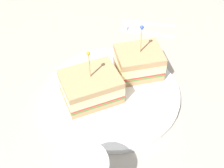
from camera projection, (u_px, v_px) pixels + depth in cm
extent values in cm
cube|color=#9E9384|center=(112.00, 99.00, 58.58)|extent=(117.36, 117.36, 2.00)
cylinder|color=white|center=(112.00, 93.00, 57.43)|extent=(25.85, 25.85, 1.19)
cube|color=tan|center=(91.00, 94.00, 55.69)|extent=(8.97, 10.89, 1.21)
cube|color=#478438|center=(91.00, 91.00, 55.11)|extent=(8.97, 10.89, 0.40)
cube|color=red|center=(91.00, 90.00, 54.78)|extent=(8.97, 10.89, 0.50)
cube|color=#EFE093|center=(91.00, 85.00, 53.92)|extent=(8.97, 10.89, 1.90)
cube|color=tan|center=(90.00, 79.00, 52.79)|extent=(8.97, 10.89, 1.21)
cylinder|color=tan|center=(89.00, 67.00, 50.67)|extent=(0.30, 0.30, 5.88)
sphere|color=orange|center=(88.00, 53.00, 48.54)|extent=(0.70, 0.70, 0.70)
cube|color=tan|center=(138.00, 70.00, 60.13)|extent=(9.14, 10.29, 1.28)
cube|color=#478438|center=(138.00, 67.00, 59.52)|extent=(9.14, 10.29, 0.40)
cube|color=red|center=(139.00, 65.00, 59.20)|extent=(9.14, 10.29, 0.50)
cube|color=#EFE093|center=(139.00, 61.00, 58.32)|extent=(9.14, 10.29, 1.91)
cube|color=tan|center=(139.00, 54.00, 57.17)|extent=(9.14, 10.29, 1.28)
cylinder|color=tan|center=(141.00, 41.00, 54.90)|extent=(0.30, 0.30, 6.27)
sphere|color=blue|center=(142.00, 27.00, 52.64)|extent=(0.70, 0.70, 0.70)
cube|color=silver|center=(157.00, 34.00, 71.19)|extent=(5.94, 6.18, 0.35)
cube|color=silver|center=(134.00, 30.00, 72.21)|extent=(4.08, 4.12, 0.35)
cube|color=silver|center=(126.00, 27.00, 73.10)|extent=(1.51, 1.57, 0.35)
cube|color=silver|center=(125.00, 28.00, 72.77)|extent=(1.51, 1.57, 0.35)
cube|color=silver|center=(125.00, 29.00, 72.43)|extent=(1.51, 1.57, 0.35)
cube|color=silver|center=(124.00, 30.00, 72.10)|extent=(1.51, 1.57, 0.35)
cube|color=silver|center=(159.00, 24.00, 73.84)|extent=(5.04, 6.54, 0.35)
cube|color=silver|center=(136.00, 23.00, 74.35)|extent=(5.36, 6.53, 0.24)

